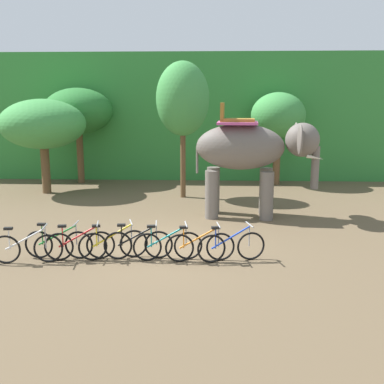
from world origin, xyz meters
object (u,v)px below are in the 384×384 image
bike_black (138,244)px  bike_yellow (113,244)px  tree_center_right (183,99)px  bike_white (27,248)px  tree_left (278,116)px  tree_center_left (78,111)px  tree_far_right (43,124)px  bike_red (80,245)px  bike_teal (168,245)px  bike_blue (231,246)px  elephant (250,151)px  bike_orange (200,246)px  bike_green (59,244)px

bike_black → bike_yellow: bearing=-177.5°
tree_center_right → bike_white: tree_center_right is taller
tree_left → tree_center_left: bearing=179.2°
tree_left → tree_far_right: bearing=-166.6°
bike_red → bike_yellow: same height
bike_teal → bike_blue: same height
bike_teal → bike_blue: (1.55, -0.01, 0.00)m
tree_left → bike_blue: (-2.49, -10.41, -2.75)m
bike_yellow → bike_blue: bearing=-1.0°
tree_far_right → bike_teal: size_ratio=2.30×
elephant → bike_teal: size_ratio=2.47×
bike_white → bike_orange: 4.17m
bike_red → bike_blue: 3.72m
tree_far_right → bike_teal: 10.28m
bike_black → bike_teal: same height
bike_yellow → elephant: bearing=50.0°
bike_green → elephant: bearing=41.2°
elephant → bike_teal: (-2.33, -4.42, -1.82)m
bike_blue → bike_yellow: bearing=179.0°
bike_teal → bike_orange: same height
tree_left → bike_red: 12.47m
tree_far_right → bike_black: (5.16, -7.98, -2.49)m
tree_center_left → tree_center_right: tree_center_right is taller
tree_far_right → bike_orange: bearing=-50.4°
bike_yellow → bike_black: 0.61m
bike_black → bike_green: bearing=-178.4°
bike_yellow → bike_orange: same height
bike_black → tree_left: bearing=65.2°
tree_far_right → bike_blue: bearing=-47.2°
bike_green → bike_teal: 2.71m
bike_green → bike_blue: (4.26, -0.02, 0.00)m
bike_red → bike_blue: bearing=0.7°
bike_white → bike_green: size_ratio=1.00×
elephant → bike_blue: 4.85m
bike_green → tree_far_right: bearing=111.7°
tree_far_right → elephant: (8.23, -3.62, -0.67)m
bike_white → bike_black: same height
tree_left → bike_yellow: size_ratio=2.54×
tree_center_right → tree_left: tree_center_right is taller
elephant → bike_yellow: 6.00m
elephant → bike_orange: elephant is taller
bike_yellow → bike_teal: bearing=-1.6°
tree_center_left → bike_black: size_ratio=2.58×
bike_white → bike_yellow: size_ratio=1.03×
bike_yellow → bike_orange: (2.14, -0.09, 0.00)m
bike_green → bike_white: bearing=-151.7°
bike_white → bike_green: bearing=28.3°
bike_yellow → bike_orange: bearing=-2.3°
bike_black → bike_blue: size_ratio=1.02×
bike_white → bike_teal: 3.38m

